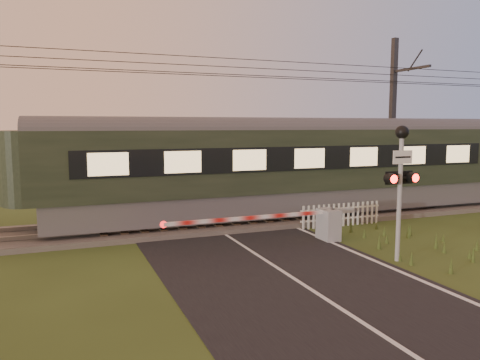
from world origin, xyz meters
name	(u,v)px	position (x,y,z in m)	size (l,w,h in m)	color
ground	(293,279)	(0.00, 0.00, 0.00)	(160.00, 160.00, 0.00)	#34431A
road	(298,281)	(0.02, -0.23, 0.01)	(6.00, 140.00, 0.03)	black
track_bed	(210,224)	(0.00, 6.50, 0.07)	(140.00, 3.40, 0.39)	#47423D
overhead_wires	(209,68)	(0.00, 6.50, 5.72)	(120.00, 0.62, 0.62)	black
boom_gate	(320,223)	(2.57, 3.00, 0.57)	(6.38, 0.78, 1.03)	gray
crossing_signal	(401,169)	(3.36, 0.28, 2.54)	(0.94, 0.37, 3.69)	gray
picket_fence	(341,215)	(4.43, 4.60, 0.43)	(3.35, 0.07, 0.86)	silver
catenary_mast	(393,118)	(10.01, 8.73, 4.05)	(0.25, 2.47, 7.82)	#2D2D30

